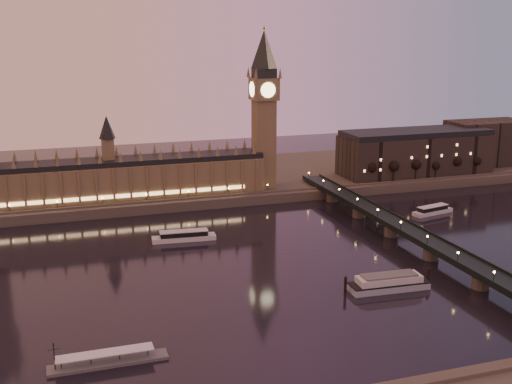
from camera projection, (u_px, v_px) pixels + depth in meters
ground at (238, 267)px, 300.42m from camera, size 700.00×700.00×0.00m
far_embankment at (212, 180)px, 460.70m from camera, size 560.00×130.00×6.00m
palace_of_westminster at (119, 174)px, 394.41m from camera, size 180.00×26.62×52.00m
big_ben at (264, 100)px, 412.35m from camera, size 17.68×17.68×104.00m
westminster_bridge at (410, 237)px, 326.67m from camera, size 13.20×260.00×15.30m
city_block at (440, 149)px, 474.28m from camera, size 155.00×45.00×34.00m
bare_tree_0 at (371, 170)px, 435.30m from camera, size 6.22×6.22×12.64m
bare_tree_1 at (393, 168)px, 440.33m from camera, size 6.22×6.22×12.64m
bare_tree_2 at (414, 167)px, 445.36m from camera, size 6.22×6.22×12.64m
bare_tree_3 at (435, 165)px, 450.39m from camera, size 6.22×6.22×12.64m
bare_tree_4 at (455, 164)px, 455.42m from camera, size 6.22×6.22×12.64m
bare_tree_5 at (475, 162)px, 460.45m from camera, size 6.22×6.22×12.64m
cruise_boat_a at (184, 236)px, 337.69m from camera, size 33.85×10.18×5.33m
cruise_boat_b at (433, 210)px, 386.40m from camera, size 28.28×12.85×5.07m
moored_barge at (389, 283)px, 273.72m from camera, size 40.09×11.62×7.36m
pontoon_pier at (108, 361)px, 212.92m from camera, size 39.40×6.57×10.51m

